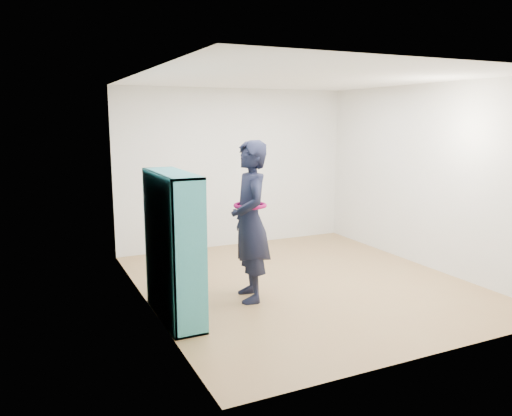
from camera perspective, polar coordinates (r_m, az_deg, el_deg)
name	(u,v)px	position (r m, az deg, el deg)	size (l,w,h in m)	color
floor	(302,283)	(6.62, 5.31, -8.50)	(4.50, 4.50, 0.00)	#976F44
ceiling	(306,78)	(6.29, 5.72, 14.54)	(4.50, 4.50, 0.00)	white
wall_left	(146,194)	(5.59, -12.45, 1.53)	(0.02, 4.50, 2.60)	silver
wall_right	(425,176)	(7.54, 18.74, 3.43)	(0.02, 4.50, 2.60)	silver
wall_back	(235,168)	(8.33, -2.41, 4.57)	(4.00, 0.02, 2.60)	silver
wall_front	(437,215)	(4.56, 20.02, -0.78)	(4.00, 0.02, 2.60)	silver
bookshelf	(171,248)	(5.35, -9.65, -4.57)	(0.34, 1.18, 1.57)	teal
person	(250,221)	(5.79, -0.67, -1.54)	(0.57, 0.76, 1.88)	black
smartphone	(236,210)	(5.82, -2.26, -0.25)	(0.01, 0.11, 0.13)	silver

